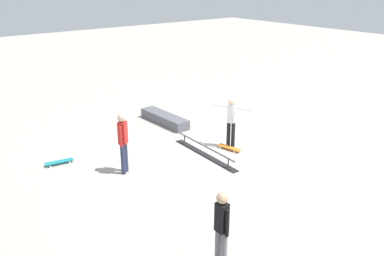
{
  "coord_description": "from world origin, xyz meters",
  "views": [
    {
      "loc": [
        -8.93,
        7.32,
        5.17
      ],
      "look_at": [
        -0.21,
        0.41,
        1.0
      ],
      "focal_mm": 38.52,
      "sensor_mm": 36.0,
      "label": 1
    }
  ],
  "objects": [
    {
      "name": "ground_plane",
      "position": [
        0.0,
        0.0,
        0.0
      ],
      "size": [
        60.0,
        60.0,
        0.0
      ],
      "primitive_type": "plane",
      "color": "#ADA89E"
    },
    {
      "name": "grind_rail",
      "position": [
        -0.21,
        -0.09,
        0.14
      ],
      "size": [
        2.89,
        0.38,
        0.32
      ],
      "rotation": [
        0.0,
        0.0,
        -0.05
      ],
      "color": "black",
      "rests_on": "ground_plane"
    },
    {
      "name": "skate_ledge",
      "position": [
        2.9,
        -0.77,
        0.17
      ],
      "size": [
        2.31,
        0.61,
        0.35
      ],
      "primitive_type": "cube",
      "rotation": [
        0.0,
        0.0,
        0.03
      ],
      "color": "#595960",
      "rests_on": "ground_plane"
    },
    {
      "name": "skater_main",
      "position": [
        -0.2,
        -1.16,
        0.94
      ],
      "size": [
        1.24,
        0.53,
        1.61
      ],
      "rotation": [
        0.0,
        0.0,
        0.36
      ],
      "color": "black",
      "rests_on": "ground_plane"
    },
    {
      "name": "skateboard_main",
      "position": [
        -0.37,
        -0.95,
        0.07
      ],
      "size": [
        0.82,
        0.37,
        0.09
      ],
      "rotation": [
        0.0,
        0.0,
        3.34
      ],
      "color": "orange",
      "rests_on": "ground_plane"
    },
    {
      "name": "bystander_red_shirt",
      "position": [
        0.28,
        2.39,
        0.98
      ],
      "size": [
        0.3,
        0.36,
        1.73
      ],
      "rotation": [
        0.0,
        0.0,
        2.22
      ],
      "color": "#2D3351",
      "rests_on": "ground_plane"
    },
    {
      "name": "bystander_black_shirt",
      "position": [
        -4.3,
        2.97,
        0.9
      ],
      "size": [
        0.36,
        0.22,
        1.59
      ],
      "rotation": [
        0.0,
        0.0,
        3.15
      ],
      "color": "slate",
      "rests_on": "ground_plane"
    },
    {
      "name": "loose_skateboard_teal",
      "position": [
        1.93,
        3.63,
        0.07
      ],
      "size": [
        0.35,
        0.82,
        0.09
      ],
      "rotation": [
        0.0,
        0.0,
        1.41
      ],
      "color": "teal",
      "rests_on": "ground_plane"
    }
  ]
}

